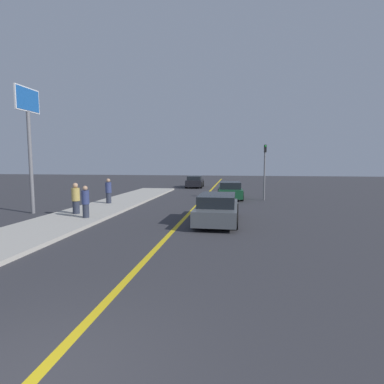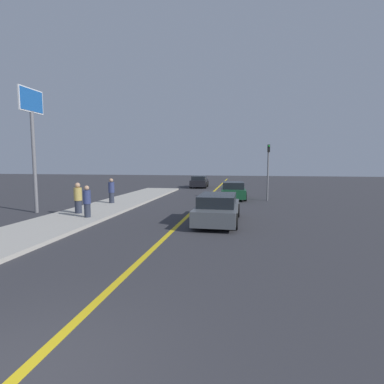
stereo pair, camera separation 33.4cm
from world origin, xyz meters
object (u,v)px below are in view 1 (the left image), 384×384
Objects in this scene: roadside_sign at (28,121)px; car_near_right_lane at (217,209)px; car_ahead_center at (230,191)px; pedestrian_far_standing at (108,191)px; pedestrian_mid_group at (76,199)px; pedestrian_near_curb at (86,202)px; traffic_light at (265,167)px; car_far_distant at (195,182)px.

car_near_right_lane is at bearing -5.27° from roadside_sign.
car_ahead_center is 2.48× the size of pedestrian_far_standing.
pedestrian_mid_group reaches higher than car_ahead_center.
car_ahead_center is at bearing 37.64° from roadside_sign.
pedestrian_mid_group is at bearing 137.47° from pedestrian_near_curb.
roadside_sign is (-2.89, 0.53, 4.12)m from pedestrian_mid_group.
pedestrian_mid_group is (-7.82, -8.79, 0.30)m from car_ahead_center.
car_near_right_lane is at bearing 4.99° from pedestrian_near_curb.
car_ahead_center is 0.59× the size of roadside_sign.
car_near_right_lane is 0.69× the size of roadside_sign.
roadside_sign is (-13.25, -7.72, 2.55)m from traffic_light.
car_ahead_center is at bearing -69.50° from car_far_distant.
car_far_distant is (-4.17, 9.95, -0.00)m from car_ahead_center.
roadside_sign is (-10.34, 0.95, 4.41)m from car_near_right_lane.
pedestrian_mid_group is at bearing -10.31° from roadside_sign.
pedestrian_near_curb is at bearing -127.78° from car_ahead_center.
roadside_sign reaches higher than traffic_light.
pedestrian_far_standing reaches higher than pedestrian_mid_group.
car_near_right_lane is 9.34m from traffic_light.
pedestrian_near_curb reaches higher than car_near_right_lane.
car_near_right_lane is 8.71m from pedestrian_far_standing.
car_ahead_center is 9.16m from pedestrian_far_standing.
pedestrian_mid_group is at bearing 177.05° from car_near_right_lane.
pedestrian_near_curb is 5.16m from pedestrian_far_standing.
traffic_light is 15.55m from roadside_sign.
car_near_right_lane is 2.92× the size of pedestrian_far_standing.
traffic_light is at bearing 38.53° from pedestrian_mid_group.
car_near_right_lane is 3.04× the size of pedestrian_near_curb.
car_ahead_center is at bearing 167.97° from traffic_light.
car_ahead_center is 2.49× the size of pedestrian_mid_group.
pedestrian_far_standing is (-7.46, 4.49, 0.29)m from car_near_right_lane.
roadside_sign is (-6.55, -18.22, 4.43)m from car_far_distant.
car_ahead_center is 1.03× the size of car_far_distant.
car_far_distant is at bearing 122.58° from traffic_light.
roadside_sign reaches higher than pedestrian_near_curb.
pedestrian_far_standing is (-0.01, 4.06, 0.01)m from pedestrian_mid_group.
pedestrian_far_standing is (-7.83, -4.73, 0.31)m from car_ahead_center.
pedestrian_near_curb is at bearing -42.53° from pedestrian_mid_group.
pedestrian_mid_group is (-7.45, 0.43, 0.29)m from car_near_right_lane.
car_near_right_lane is 19.55m from car_far_distant.
traffic_light is (10.36, 8.25, 1.57)m from pedestrian_mid_group.
car_near_right_lane is at bearing -3.28° from pedestrian_mid_group.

